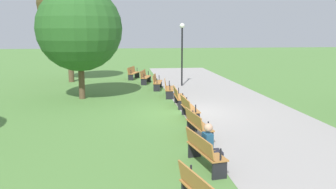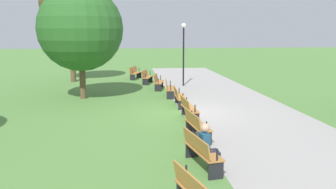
% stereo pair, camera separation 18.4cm
% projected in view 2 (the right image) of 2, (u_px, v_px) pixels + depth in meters
% --- Properties ---
extents(ground_plane, '(120.00, 120.00, 0.00)m').
position_uv_depth(ground_plane, '(185.00, 112.00, 15.55)').
color(ground_plane, '#54843D').
extents(path_paving, '(37.63, 5.15, 0.01)m').
position_uv_depth(path_paving, '(239.00, 111.00, 15.82)').
color(path_paving, '#A39E99').
rests_on(path_paving, ground).
extents(bench_0, '(1.77, 0.99, 0.89)m').
position_uv_depth(bench_0, '(135.00, 73.00, 26.36)').
color(bench_0, '#B27538').
rests_on(bench_0, ground).
extents(bench_1, '(1.77, 0.88, 0.89)m').
position_uv_depth(bench_1, '(147.00, 77.00, 24.04)').
color(bench_1, '#B27538').
rests_on(bench_1, ground).
extents(bench_2, '(1.76, 0.77, 0.89)m').
position_uv_depth(bench_2, '(158.00, 82.00, 21.64)').
color(bench_2, '#B27538').
rests_on(bench_2, ground).
extents(bench_3, '(1.75, 0.65, 0.89)m').
position_uv_depth(bench_3, '(169.00, 88.00, 19.20)').
color(bench_3, '#B27538').
rests_on(bench_3, ground).
extents(bench_4, '(1.72, 0.53, 0.89)m').
position_uv_depth(bench_4, '(179.00, 96.00, 16.72)').
color(bench_4, '#B27538').
rests_on(bench_4, ground).
extents(bench_5, '(1.72, 0.53, 0.89)m').
position_uv_depth(bench_5, '(188.00, 108.00, 14.20)').
color(bench_5, '#B27538').
rests_on(bench_5, ground).
extents(bench_6, '(1.75, 0.65, 0.89)m').
position_uv_depth(bench_6, '(196.00, 124.00, 11.68)').
color(bench_6, '#B27538').
rests_on(bench_6, ground).
extents(bench_7, '(1.76, 0.77, 0.89)m').
position_uv_depth(bench_7, '(201.00, 150.00, 9.15)').
color(bench_7, '#B27538').
rests_on(bench_7, ground).
extents(person_seated, '(0.39, 0.56, 1.20)m').
position_uv_depth(person_seated, '(208.00, 145.00, 9.06)').
color(person_seated, navy).
rests_on(person_seated, ground).
extents(tree_0, '(4.05, 4.05, 7.33)m').
position_uv_depth(tree_0, '(70.00, 4.00, 24.09)').
color(tree_0, brown).
rests_on(tree_0, ground).
extents(tree_3, '(4.32, 4.32, 5.76)m').
position_uv_depth(tree_3, '(80.00, 29.00, 18.14)').
color(tree_3, brown).
rests_on(tree_3, ground).
extents(lamp_post, '(0.32, 0.32, 3.98)m').
position_uv_depth(lamp_post, '(184.00, 42.00, 22.65)').
color(lamp_post, black).
rests_on(lamp_post, ground).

